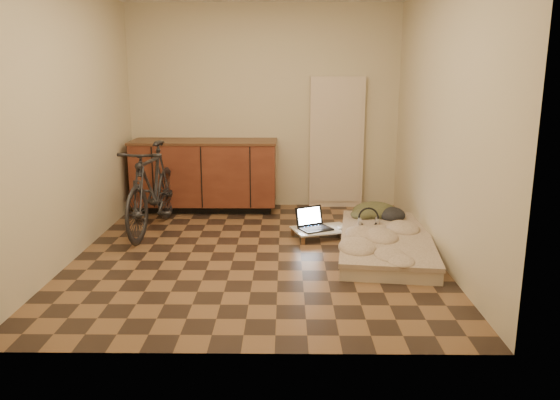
{
  "coord_description": "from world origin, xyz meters",
  "views": [
    {
      "loc": [
        0.29,
        -5.17,
        1.77
      ],
      "look_at": [
        0.23,
        -0.04,
        0.55
      ],
      "focal_mm": 35.0,
      "sensor_mm": 36.0,
      "label": 1
    }
  ],
  "objects_px": {
    "lap_desk": "(321,230)",
    "laptop": "(313,224)",
    "bicycle": "(152,184)",
    "futon": "(386,242)"
  },
  "relations": [
    {
      "from": "futon",
      "to": "lap_desk",
      "type": "height_order",
      "value": "futon"
    },
    {
      "from": "futon",
      "to": "lap_desk",
      "type": "distance_m",
      "value": 0.75
    },
    {
      "from": "bicycle",
      "to": "futon",
      "type": "bearing_deg",
      "value": -9.23
    },
    {
      "from": "bicycle",
      "to": "lap_desk",
      "type": "xyz_separation_m",
      "value": [
        1.88,
        -0.23,
        -0.46
      ]
    },
    {
      "from": "bicycle",
      "to": "lap_desk",
      "type": "relative_size",
      "value": 2.43
    },
    {
      "from": "lap_desk",
      "to": "laptop",
      "type": "xyz_separation_m",
      "value": [
        -0.09,
        0.0,
        0.06
      ]
    },
    {
      "from": "futon",
      "to": "laptop",
      "type": "distance_m",
      "value": 0.83
    },
    {
      "from": "bicycle",
      "to": "laptop",
      "type": "relative_size",
      "value": 3.99
    },
    {
      "from": "bicycle",
      "to": "futon",
      "type": "xyz_separation_m",
      "value": [
        2.5,
        -0.64,
        -0.47
      ]
    },
    {
      "from": "bicycle",
      "to": "futon",
      "type": "height_order",
      "value": "bicycle"
    }
  ]
}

